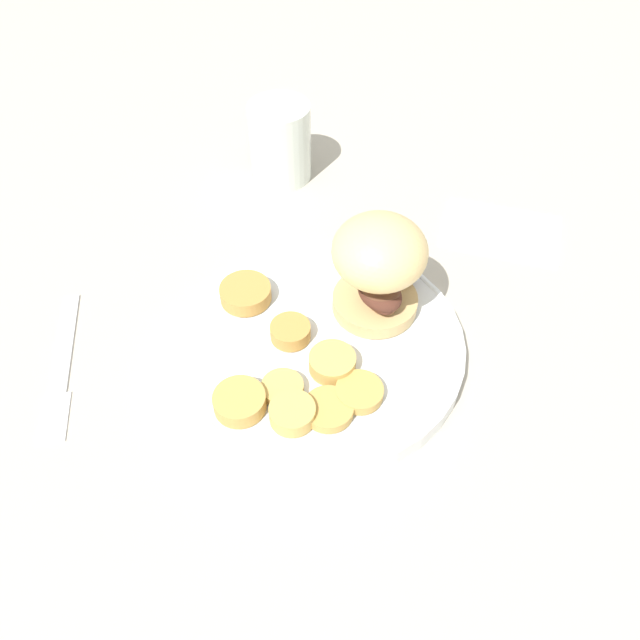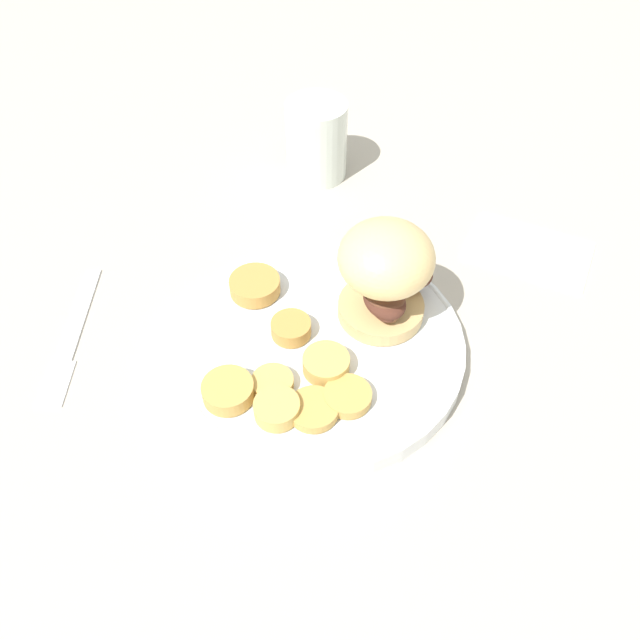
% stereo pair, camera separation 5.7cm
% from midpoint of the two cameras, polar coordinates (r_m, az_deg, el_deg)
% --- Properties ---
extents(ground_plane, '(4.00, 4.00, 0.00)m').
position_cam_midpoint_polar(ground_plane, '(0.61, 2.69, -3.06)').
color(ground_plane, '#B2A899').
extents(dinner_plate, '(0.27, 0.27, 0.02)m').
position_cam_midpoint_polar(dinner_plate, '(0.60, 2.73, -2.35)').
color(dinner_plate, white).
rests_on(dinner_plate, ground_plane).
extents(sandwich, '(0.11, 0.09, 0.11)m').
position_cam_midpoint_polar(sandwich, '(0.57, 8.92, 4.17)').
color(sandwich, tan).
rests_on(sandwich, dinner_plate).
extents(potato_round_0, '(0.04, 0.04, 0.01)m').
position_cam_midpoint_polar(potato_round_0, '(0.55, -1.40, -5.95)').
color(potato_round_0, tan).
rests_on(potato_round_0, dinner_plate).
extents(potato_round_1, '(0.05, 0.05, 0.02)m').
position_cam_midpoint_polar(potato_round_1, '(0.62, -3.39, 3.03)').
color(potato_round_1, '#BC8942').
rests_on(potato_round_1, dinner_plate).
extents(potato_round_2, '(0.04, 0.04, 0.02)m').
position_cam_midpoint_polar(potato_round_2, '(0.56, 3.48, -4.19)').
color(potato_round_2, tan).
rests_on(potato_round_2, dinner_plate).
extents(potato_round_3, '(0.04, 0.04, 0.01)m').
position_cam_midpoint_polar(potato_round_3, '(0.54, 5.26, -7.23)').
color(potato_round_3, tan).
rests_on(potato_round_3, dinner_plate).
extents(potato_round_4, '(0.04, 0.04, 0.01)m').
position_cam_midpoint_polar(potato_round_4, '(0.54, 2.47, -8.35)').
color(potato_round_4, tan).
rests_on(potato_round_4, dinner_plate).
extents(potato_round_5, '(0.05, 0.05, 0.02)m').
position_cam_midpoint_polar(potato_round_5, '(0.54, -5.45, -6.64)').
color(potato_round_5, tan).
rests_on(potato_round_5, dinner_plate).
extents(potato_round_6, '(0.04, 0.04, 0.02)m').
position_cam_midpoint_polar(potato_round_6, '(0.53, -0.88, -8.30)').
color(potato_round_6, tan).
rests_on(potato_round_6, dinner_plate).
extents(potato_round_7, '(0.04, 0.04, 0.02)m').
position_cam_midpoint_polar(potato_round_7, '(0.59, 0.11, -0.91)').
color(potato_round_7, '#BC8942').
rests_on(potato_round_7, dinner_plate).
extents(fork, '(0.07, 0.17, 0.00)m').
position_cam_midpoint_polar(fork, '(0.65, -19.43, -1.40)').
color(fork, silver).
rests_on(fork, ground_plane).
extents(drinking_glass, '(0.07, 0.07, 0.10)m').
position_cam_midpoint_polar(drinking_glass, '(0.79, 1.82, 16.02)').
color(drinking_glass, silver).
rests_on(drinking_glass, ground_plane).
extents(napkin, '(0.15, 0.15, 0.01)m').
position_cam_midpoint_polar(napkin, '(0.75, 20.71, 5.95)').
color(napkin, white).
rests_on(napkin, ground_plane).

